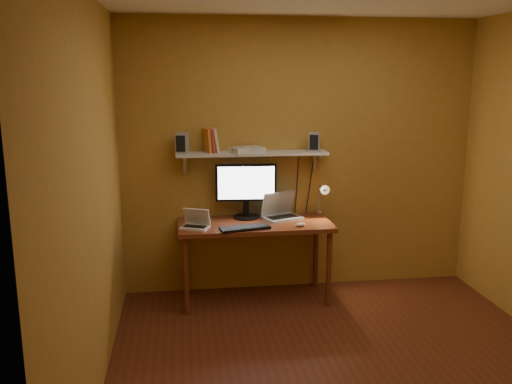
{
  "coord_description": "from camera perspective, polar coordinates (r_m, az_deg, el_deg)",
  "views": [
    {
      "loc": [
        -1.12,
        -3.45,
        2.07
      ],
      "look_at": [
        -0.48,
        1.18,
        1.06
      ],
      "focal_mm": 38.0,
      "sensor_mm": 36.0,
      "label": 1
    }
  ],
  "objects": [
    {
      "name": "shelf_camera",
      "position": [
        4.94,
        -2.04,
        4.42
      ],
      "size": [
        0.09,
        0.04,
        0.05
      ],
      "color": "silver",
      "rests_on": "wall_shelf"
    },
    {
      "name": "laptop",
      "position": [
        5.11,
        2.58,
        -2.03
      ],
      "size": [
        0.4,
        0.35,
        0.25
      ],
      "rotation": [
        0.0,
        0.0,
        0.37
      ],
      "color": "#96989E",
      "rests_on": "desk"
    },
    {
      "name": "books",
      "position": [
        4.99,
        -4.8,
        5.43
      ],
      "size": [
        0.15,
        0.16,
        0.22
      ],
      "color": "orange",
      "rests_on": "wall_shelf"
    },
    {
      "name": "desk",
      "position": [
        4.98,
        -0.11,
        -4.2
      ],
      "size": [
        1.4,
        0.6,
        0.75
      ],
      "color": "maroon",
      "rests_on": "ground"
    },
    {
      "name": "keyboard",
      "position": [
        4.75,
        -1.17,
        -3.8
      ],
      "size": [
        0.46,
        0.23,
        0.02
      ],
      "primitive_type": "cube",
      "rotation": [
        0.0,
        0.0,
        0.21
      ],
      "color": "black",
      "rests_on": "desk"
    },
    {
      "name": "room",
      "position": [
        3.71,
        9.93,
        0.05
      ],
      "size": [
        3.44,
        3.24,
        2.64
      ],
      "color": "#5C2617",
      "rests_on": "ground"
    },
    {
      "name": "desk_lamp",
      "position": [
        5.15,
        6.99,
        -0.35
      ],
      "size": [
        0.09,
        0.23,
        0.38
      ],
      "color": "silver",
      "rests_on": "desk"
    },
    {
      "name": "speaker_left",
      "position": [
        4.96,
        -7.79,
        5.13
      ],
      "size": [
        0.13,
        0.13,
        0.19
      ],
      "primitive_type": "cube",
      "rotation": [
        0.0,
        0.0,
        -0.25
      ],
      "color": "#96989E",
      "rests_on": "wall_shelf"
    },
    {
      "name": "router",
      "position": [
        4.99,
        -0.92,
        4.48
      ],
      "size": [
        0.34,
        0.28,
        0.05
      ],
      "primitive_type": "cube",
      "rotation": [
        0.0,
        0.0,
        0.34
      ],
      "color": "silver",
      "rests_on": "wall_shelf"
    },
    {
      "name": "monitor",
      "position": [
        5.06,
        -1.07,
        0.43
      ],
      "size": [
        0.57,
        0.25,
        0.51
      ],
      "rotation": [
        0.0,
        0.0,
        -0.06
      ],
      "color": "black",
      "rests_on": "desk"
    },
    {
      "name": "wall_shelf",
      "position": [
        5.02,
        -0.41,
        4.05
      ],
      "size": [
        1.4,
        0.25,
        0.21
      ],
      "color": "silver",
      "rests_on": "room"
    },
    {
      "name": "mouse",
      "position": [
        4.85,
        4.71,
        -3.43
      ],
      "size": [
        0.1,
        0.08,
        0.03
      ],
      "primitive_type": "ellipsoid",
      "rotation": [
        0.0,
        0.0,
        0.25
      ],
      "color": "silver",
      "rests_on": "desk"
    },
    {
      "name": "speaker_right",
      "position": [
        5.09,
        6.15,
        5.29
      ],
      "size": [
        0.12,
        0.12,
        0.18
      ],
      "primitive_type": "cube",
      "rotation": [
        0.0,
        0.0,
        -0.3
      ],
      "color": "#96989E",
      "rests_on": "wall_shelf"
    },
    {
      "name": "netbook",
      "position": [
        4.8,
        -6.35,
        -3.22
      ],
      "size": [
        0.28,
        0.25,
        0.18
      ],
      "rotation": [
        0.0,
        0.0,
        -0.4
      ],
      "color": "silver",
      "rests_on": "desk"
    }
  ]
}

